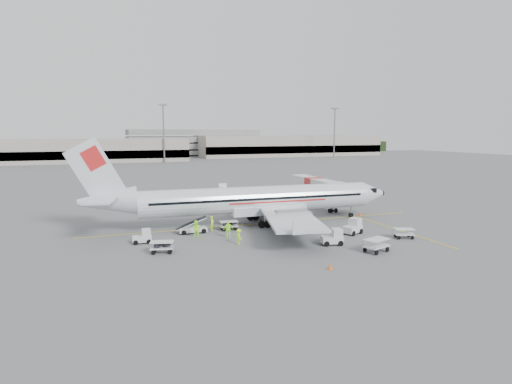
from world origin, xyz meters
The scene contains 26 objects.
ground centered at (0.00, 0.00, 0.00)m, with size 360.00×360.00×0.00m, color #56595B.
stripe_lead centered at (0.00, 0.00, 0.01)m, with size 44.00×0.20×0.01m, color yellow.
stripe_cross centered at (14.00, -8.00, 0.01)m, with size 0.20×20.00×0.01m, color yellow.
terminal_west centered at (-40.00, 130.00, 4.50)m, with size 110.00×22.00×9.00m, color gray, non-canonical shape.
terminal_east centered at (70.00, 145.00, 5.00)m, with size 90.00×26.00×10.00m, color gray, non-canonical shape.
parking_garage centered at (25.00, 160.00, 7.00)m, with size 62.00×24.00×14.00m, color slate, non-canonical shape.
treeline centered at (0.00, 175.00, 3.00)m, with size 300.00×3.00×6.00m, color black, non-canonical shape.
mast_center centered at (5.00, 118.00, 11.00)m, with size 3.20×1.20×22.00m, color slate, non-canonical shape.
mast_east centered at (80.00, 118.00, 11.00)m, with size 3.20×1.20×22.00m, color slate, non-canonical shape.
aircraft centered at (-0.38, -0.01, 5.38)m, with size 39.07×30.62×10.77m, color silver, non-canonical shape.
jet_bridge centered at (12.55, 9.57, 2.23)m, with size 3.19×16.99×4.46m, color silver, non-canonical shape.
belt_loader centered at (-9.25, -2.00, 1.15)m, with size 4.25×1.60×2.30m, color silver, non-canonical shape.
tug_fore centered at (7.76, -8.75, 0.88)m, with size 2.28×1.31×1.76m, color silver, non-canonical shape.
tug_mid centered at (3.13, -12.11, 0.84)m, with size 2.17×1.24×1.68m, color silver, non-canonical shape.
tug_aft centered at (-15.16, -4.71, 0.75)m, with size 1.94×1.11×1.50m, color silver, non-canonical shape.
cart_loaded_a centered at (-4.92, -2.00, 0.54)m, with size 2.08×1.23×1.09m, color silver, non-canonical shape.
cart_loaded_b centered at (-13.72, -9.12, 0.57)m, with size 2.20×1.30×1.15m, color silver, non-canonical shape.
cart_empty_a centered at (5.77, -15.97, 0.66)m, with size 2.53×1.50×1.32m, color silver, non-canonical shape.
cart_empty_b centered at (11.90, -12.47, 0.54)m, with size 2.09×1.23×1.09m, color silver, non-canonical shape.
cone_nose centered at (14.69, 0.05, 0.33)m, with size 0.41×0.41×0.66m, color #FF5C12.
cone_port centered at (1.91, 19.99, 0.28)m, with size 0.34×0.34×0.55m, color #FF5C12.
cone_stbd centered at (-1.07, -19.06, 0.31)m, with size 0.38×0.38×0.62m, color #FF5C12.
crew_a centered at (-6.83, -1.56, 0.86)m, with size 0.63×0.41×1.72m, color #A7FD21.
crew_b centered at (-9.31, -4.32, 0.96)m, with size 0.93×0.73×1.91m, color #A7FD21.
crew_c centered at (-5.81, -8.64, 0.82)m, with size 1.06×0.61×1.63m, color #A7FD21.
crew_d centered at (-6.01, -5.51, 0.95)m, with size 1.11×0.46×1.89m, color #A7FD21.
Camera 1 is at (-19.05, -49.61, 11.48)m, focal length 30.00 mm.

